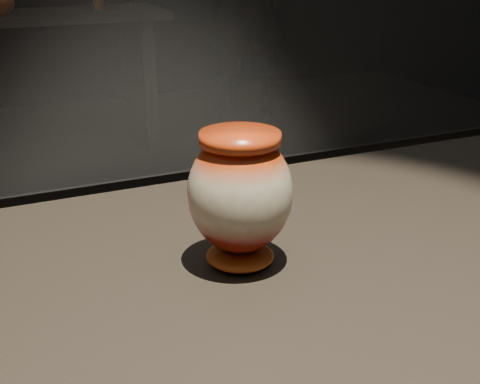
% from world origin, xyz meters
% --- Properties ---
extents(main_vase, '(0.16, 0.16, 0.19)m').
position_xyz_m(main_vase, '(0.11, 0.05, 1.00)').
color(main_vase, maroon).
rests_on(main_vase, display_plinth).
extents(back_shelf, '(2.00, 0.60, 0.90)m').
position_xyz_m(back_shelf, '(0.15, 3.55, 0.64)').
color(back_shelf, black).
rests_on(back_shelf, ground).
extents(back_vase_mid, '(0.22, 0.22, 0.17)m').
position_xyz_m(back_vase_mid, '(0.18, 3.49, 0.98)').
color(back_vase_mid, maroon).
rests_on(back_vase_mid, back_shelf).
extents(back_vase_right, '(0.06, 0.06, 0.11)m').
position_xyz_m(back_vase_right, '(0.76, 3.55, 0.96)').
color(back_vase_right, '#995E16').
rests_on(back_vase_right, back_shelf).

